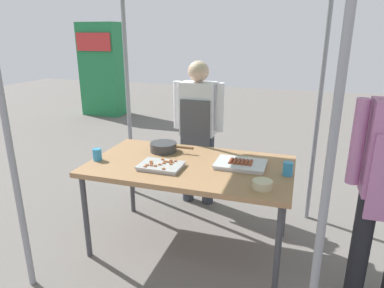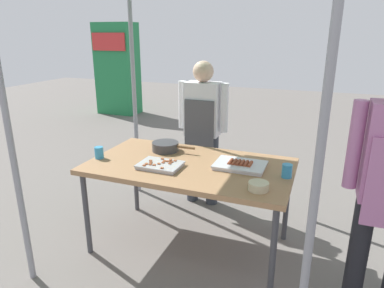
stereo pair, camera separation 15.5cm
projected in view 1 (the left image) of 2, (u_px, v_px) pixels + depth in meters
ground_plane at (190, 245)px, 2.97m from camera, size 18.00×18.00×0.00m
stall_table at (190, 170)px, 2.75m from camera, size 1.60×0.90×0.75m
tray_grilled_sausages at (241, 164)px, 2.68m from camera, size 0.39×0.28×0.05m
tray_meat_skewers at (161, 166)px, 2.65m from camera, size 0.33×0.24×0.04m
cooking_wok at (164, 147)px, 3.01m from camera, size 0.39×0.23×0.08m
condiment_bowl at (262, 185)px, 2.30m from camera, size 0.14×0.14×0.06m
drink_cup_near_edge at (288, 169)px, 2.50m from camera, size 0.07×0.07×0.10m
drink_cup_by_wok at (97, 154)px, 2.80m from camera, size 0.07×0.07×0.10m
vendor_woman at (198, 123)px, 3.48m from camera, size 0.52×0.22×1.49m
neighbor_stall_left at (103, 69)px, 7.47m from camera, size 0.88×0.55×1.95m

